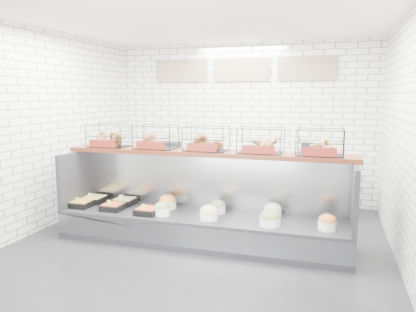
% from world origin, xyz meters
% --- Properties ---
extents(ground, '(5.50, 5.50, 0.00)m').
position_xyz_m(ground, '(0.00, 0.00, 0.00)').
color(ground, black).
rests_on(ground, ground).
extents(room_shell, '(5.02, 5.51, 3.01)m').
position_xyz_m(room_shell, '(0.00, 0.60, 2.06)').
color(room_shell, white).
rests_on(room_shell, ground).
extents(display_case, '(4.00, 0.90, 1.20)m').
position_xyz_m(display_case, '(-0.01, 0.34, 0.33)').
color(display_case, black).
rests_on(display_case, ground).
extents(bagel_shelf, '(4.10, 0.50, 0.40)m').
position_xyz_m(bagel_shelf, '(-0.00, 0.52, 1.38)').
color(bagel_shelf, '#3F180D').
rests_on(bagel_shelf, display_case).
extents(prep_counter, '(4.00, 0.60, 1.20)m').
position_xyz_m(prep_counter, '(-0.01, 2.43, 0.47)').
color(prep_counter, '#93969B').
rests_on(prep_counter, ground).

